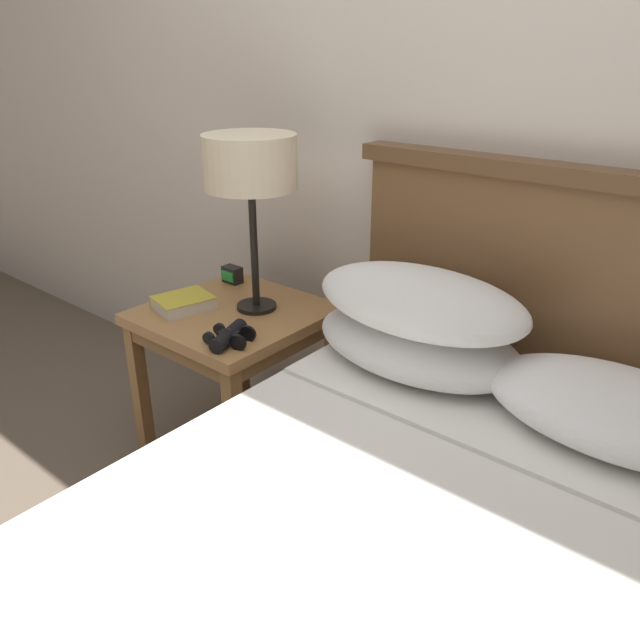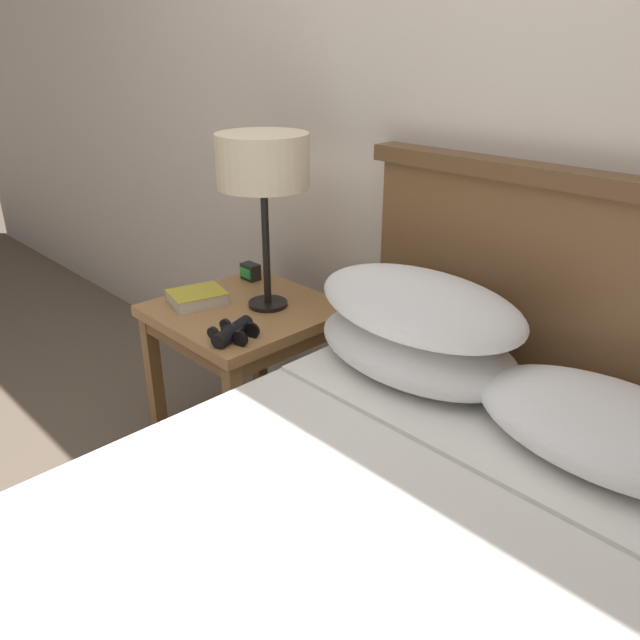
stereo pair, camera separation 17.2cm
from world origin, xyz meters
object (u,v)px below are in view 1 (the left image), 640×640
(table_lamp, at_px, (250,166))
(book_on_nightstand, at_px, (183,302))
(binoculars_pair, at_px, (229,336))
(nightstand, at_px, (235,332))
(alarm_clock, at_px, (232,275))
(bed, at_px, (366,611))

(table_lamp, xyz_separation_m, book_on_nightstand, (-0.19, -0.15, -0.44))
(table_lamp, height_order, book_on_nightstand, table_lamp)
(book_on_nightstand, relative_size, binoculars_pair, 1.25)
(nightstand, xyz_separation_m, alarm_clock, (-0.19, 0.17, 0.11))
(book_on_nightstand, distance_m, alarm_clock, 0.27)
(alarm_clock, bearing_deg, nightstand, -42.68)
(bed, bearing_deg, table_lamp, 146.75)
(bed, height_order, alarm_clock, bed)
(binoculars_pair, distance_m, alarm_clock, 0.50)
(bed, xyz_separation_m, alarm_clock, (-1.10, 0.68, 0.28))
(table_lamp, bearing_deg, book_on_nightstand, -140.08)
(bed, height_order, book_on_nightstand, bed)
(nightstand, distance_m, table_lamp, 0.55)
(nightstand, relative_size, alarm_clock, 8.12)
(nightstand, xyz_separation_m, book_on_nightstand, (-0.14, -0.09, 0.10))
(nightstand, relative_size, table_lamp, 1.02)
(bed, xyz_separation_m, binoculars_pair, (-0.74, 0.33, 0.27))
(table_lamp, xyz_separation_m, alarm_clock, (-0.24, 0.11, -0.43))
(book_on_nightstand, xyz_separation_m, binoculars_pair, (0.31, -0.08, 0.00))
(book_on_nightstand, bearing_deg, bed, -21.37)
(alarm_clock, bearing_deg, book_on_nightstand, -78.89)
(bed, xyz_separation_m, table_lamp, (-0.86, 0.56, 0.71))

